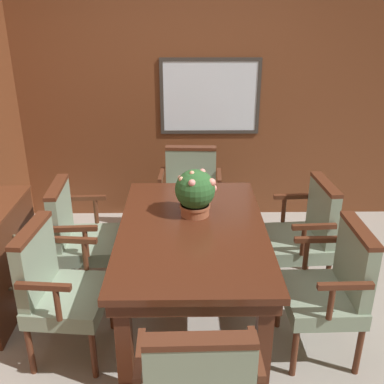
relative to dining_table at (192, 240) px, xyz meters
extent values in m
plane|color=#A39E93|center=(-0.08, -0.13, -0.64)|extent=(14.00, 14.00, 0.00)
cube|color=brown|center=(-0.08, 1.79, 0.58)|extent=(7.20, 0.06, 2.45)
cube|color=white|center=(0.20, 1.75, 0.65)|extent=(0.93, 0.01, 0.69)
cube|color=#38332D|center=(0.20, 1.74, 1.01)|extent=(1.00, 0.02, 0.04)
cube|color=#38332D|center=(0.20, 1.74, 0.28)|extent=(1.00, 0.02, 0.03)
cube|color=#38332D|center=(-0.28, 1.74, 0.65)|extent=(0.04, 0.02, 0.69)
cube|color=#38332D|center=(0.68, 1.74, 0.65)|extent=(0.03, 0.02, 0.69)
cube|color=#4C2314|center=(-0.40, -0.70, -0.30)|extent=(0.09, 0.09, 0.70)
cube|color=#4C2314|center=(0.40, -0.70, -0.30)|extent=(0.09, 0.09, 0.70)
cube|color=#4C2314|center=(-0.40, 0.70, -0.30)|extent=(0.09, 0.09, 0.70)
cube|color=#4C2314|center=(0.40, 0.70, -0.30)|extent=(0.09, 0.09, 0.70)
cube|color=#4C2314|center=(0.00, 0.00, 0.01)|extent=(0.95, 1.56, 0.09)
cube|color=#4C2314|center=(0.00, 0.00, 0.08)|extent=(1.01, 1.62, 0.04)
cylinder|color=#562B19|center=(0.61, 0.58, -0.47)|extent=(0.04, 0.04, 0.35)
cylinder|color=#562B19|center=(0.64, 0.12, -0.47)|extent=(0.04, 0.04, 0.35)
cylinder|color=#562B19|center=(1.01, 0.60, -0.47)|extent=(0.04, 0.04, 0.35)
cylinder|color=#562B19|center=(1.04, 0.15, -0.47)|extent=(0.04, 0.04, 0.35)
cube|color=gray|center=(0.82, 0.36, -0.24)|extent=(0.49, 0.54, 0.11)
cube|color=gray|center=(1.01, 0.38, 0.03)|extent=(0.11, 0.48, 0.43)
cube|color=#562B19|center=(1.01, 0.38, 0.26)|extent=(0.12, 0.48, 0.03)
cylinder|color=#562B19|center=(0.77, 0.63, -0.07)|extent=(0.04, 0.04, 0.23)
cube|color=#562B19|center=(0.84, 0.63, 0.05)|extent=(0.32, 0.06, 0.04)
cylinder|color=#562B19|center=(0.80, 0.09, -0.07)|extent=(0.04, 0.04, 0.23)
cube|color=#562B19|center=(0.87, 0.10, 0.05)|extent=(0.32, 0.06, 0.04)
cube|color=gray|center=(0.01, -1.30, 0.03)|extent=(0.48, 0.09, 0.43)
cube|color=#562B19|center=(0.01, -1.30, 0.26)|extent=(0.48, 0.10, 0.03)
cylinder|color=#562B19|center=(0.28, -1.06, -0.07)|extent=(0.04, 0.04, 0.23)
cube|color=#562B19|center=(0.28, -1.13, 0.05)|extent=(0.04, 0.32, 0.04)
cylinder|color=#562B19|center=(-0.26, -1.07, -0.07)|extent=(0.04, 0.04, 0.23)
cube|color=#562B19|center=(-0.26, -1.14, 0.05)|extent=(0.04, 0.32, 0.04)
cylinder|color=#562B19|center=(0.62, -0.13, -0.47)|extent=(0.04, 0.04, 0.35)
cylinder|color=#562B19|center=(0.62, -0.59, -0.47)|extent=(0.04, 0.04, 0.35)
cylinder|color=#562B19|center=(1.02, -0.12, -0.47)|extent=(0.04, 0.04, 0.35)
cylinder|color=#562B19|center=(1.03, -0.58, -0.47)|extent=(0.04, 0.04, 0.35)
cube|color=gray|center=(0.82, -0.36, -0.24)|extent=(0.47, 0.53, 0.11)
cube|color=gray|center=(1.01, -0.35, 0.03)|extent=(0.09, 0.48, 0.43)
cube|color=#562B19|center=(1.01, -0.35, 0.26)|extent=(0.10, 0.48, 0.03)
cylinder|color=#562B19|center=(0.78, -0.09, -0.07)|extent=(0.04, 0.04, 0.23)
cube|color=#562B19|center=(0.85, -0.09, 0.05)|extent=(0.32, 0.04, 0.04)
cylinder|color=#562B19|center=(0.79, -0.62, -0.07)|extent=(0.04, 0.04, 0.23)
cube|color=#562B19|center=(0.86, -0.62, 0.05)|extent=(0.32, 0.04, 0.04)
cylinder|color=#562B19|center=(-0.60, 0.14, -0.47)|extent=(0.04, 0.04, 0.35)
cylinder|color=#562B19|center=(-0.62, 0.60, -0.47)|extent=(0.04, 0.04, 0.35)
cylinder|color=#562B19|center=(-1.00, 0.12, -0.47)|extent=(0.04, 0.04, 0.35)
cylinder|color=#562B19|center=(-1.02, 0.58, -0.47)|extent=(0.04, 0.04, 0.35)
cube|color=gray|center=(-0.81, 0.36, -0.24)|extent=(0.49, 0.54, 0.11)
cube|color=gray|center=(-1.00, 0.35, 0.03)|extent=(0.10, 0.48, 0.43)
cube|color=#562B19|center=(-1.00, 0.35, 0.26)|extent=(0.11, 0.48, 0.03)
cylinder|color=#562B19|center=(-0.77, 0.09, -0.07)|extent=(0.04, 0.04, 0.23)
cube|color=#562B19|center=(-0.83, 0.09, 0.05)|extent=(0.32, 0.05, 0.04)
cylinder|color=#562B19|center=(-0.79, 0.63, -0.07)|extent=(0.04, 0.04, 0.23)
cube|color=#562B19|center=(-0.86, 0.62, 0.05)|extent=(0.32, 0.05, 0.04)
cylinder|color=#562B19|center=(-0.24, 0.90, -0.47)|extent=(0.04, 0.04, 0.35)
cylinder|color=#562B19|center=(0.21, 0.88, -0.47)|extent=(0.04, 0.04, 0.35)
cylinder|color=#562B19|center=(-0.22, 1.30, -0.47)|extent=(0.04, 0.04, 0.35)
cylinder|color=#562B19|center=(0.23, 1.28, -0.47)|extent=(0.04, 0.04, 0.35)
cube|color=gray|center=(-0.01, 1.09, -0.24)|extent=(0.54, 0.49, 0.11)
cube|color=gray|center=(0.00, 1.28, 0.03)|extent=(0.48, 0.10, 0.43)
cube|color=#562B19|center=(0.00, 1.28, 0.26)|extent=(0.48, 0.11, 0.03)
cylinder|color=#562B19|center=(-0.27, 1.07, -0.07)|extent=(0.04, 0.04, 0.23)
cube|color=#562B19|center=(-0.27, 1.14, 0.05)|extent=(0.05, 0.32, 0.04)
cylinder|color=#562B19|center=(0.26, 1.04, -0.07)|extent=(0.04, 0.04, 0.23)
cube|color=#562B19|center=(0.26, 1.11, 0.05)|extent=(0.05, 0.32, 0.04)
cylinder|color=#562B19|center=(-0.62, -0.59, -0.47)|extent=(0.04, 0.04, 0.35)
cylinder|color=#562B19|center=(-0.57, -0.13, -0.47)|extent=(0.04, 0.04, 0.35)
cylinder|color=#562B19|center=(-1.02, -0.55, -0.47)|extent=(0.04, 0.04, 0.35)
cylinder|color=#562B19|center=(-0.97, -0.10, -0.47)|extent=(0.04, 0.04, 0.35)
cube|color=gray|center=(-0.79, -0.34, -0.24)|extent=(0.51, 0.56, 0.11)
cube|color=gray|center=(-0.98, -0.32, 0.03)|extent=(0.12, 0.48, 0.43)
cube|color=#562B19|center=(-0.98, -0.32, 0.26)|extent=(0.13, 0.48, 0.03)
cylinder|color=#562B19|center=(-0.78, -0.61, -0.07)|extent=(0.04, 0.04, 0.23)
cube|color=#562B19|center=(-0.85, -0.60, 0.05)|extent=(0.33, 0.07, 0.04)
cylinder|color=#562B19|center=(-0.74, -0.08, -0.07)|extent=(0.04, 0.04, 0.23)
cube|color=#562B19|center=(-0.80, -0.07, 0.05)|extent=(0.33, 0.07, 0.04)
cylinder|color=#9E5638|center=(0.02, 0.20, 0.14)|extent=(0.21, 0.21, 0.08)
cylinder|color=#9E5638|center=(0.02, 0.20, 0.17)|extent=(0.22, 0.22, 0.02)
sphere|color=#2D602D|center=(0.02, 0.20, 0.30)|extent=(0.29, 0.29, 0.29)
sphere|color=pink|center=(0.00, 0.10, 0.39)|extent=(0.05, 0.05, 0.05)
sphere|color=#FE9586|center=(0.15, 0.24, 0.29)|extent=(0.05, 0.05, 0.05)
sphere|color=#FA9C8A|center=(0.14, 0.17, 0.36)|extent=(0.06, 0.06, 0.06)
sphere|color=#E39387|center=(0.05, 0.32, 0.37)|extent=(0.04, 0.04, 0.04)
sphere|color=pink|center=(-0.04, 0.29, 0.37)|extent=(0.04, 0.04, 0.04)
sphere|color=pink|center=(0.07, 0.23, 0.42)|extent=(0.04, 0.04, 0.04)
sphere|color=#EC9A84|center=(-0.08, 0.26, 0.36)|extent=(0.04, 0.04, 0.04)
sphere|color=#EDA281|center=(-0.07, 0.17, 0.39)|extent=(0.04, 0.04, 0.04)
sphere|color=#F3A580|center=(0.00, 0.17, 0.43)|extent=(0.04, 0.04, 0.04)
sphere|color=#4C422D|center=(-1.28, 0.11, -0.02)|extent=(0.03, 0.03, 0.03)
sphere|color=#4C422D|center=(-1.28, -0.10, -0.32)|extent=(0.03, 0.03, 0.03)
sphere|color=#4C422D|center=(-1.28, 0.32, -0.32)|extent=(0.03, 0.03, 0.03)
camera|label=1|loc=(-0.04, -2.73, 1.54)|focal=42.00mm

